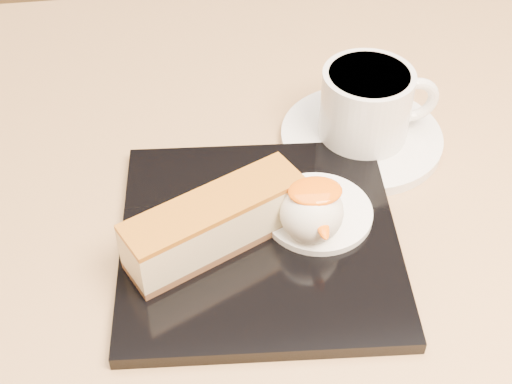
{
  "coord_description": "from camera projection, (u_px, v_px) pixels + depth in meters",
  "views": [
    {
      "loc": [
        -0.05,
        -0.4,
        1.15
      ],
      "look_at": [
        0.0,
        -0.0,
        0.76
      ],
      "focal_mm": 50.0,
      "sensor_mm": 36.0,
      "label": 1
    }
  ],
  "objects": [
    {
      "name": "ice_cream_scoop",
      "position": [
        311.0,
        212.0,
        0.55
      ],
      "size": [
        0.05,
        0.05,
        0.05
      ],
      "primitive_type": "sphere",
      "color": "white",
      "rests_on": "cream_smear"
    },
    {
      "name": "mint_sprig",
      "position": [
        277.0,
        191.0,
        0.59
      ],
      "size": [
        0.03,
        0.02,
        0.0
      ],
      "color": "green",
      "rests_on": "cream_smear"
    },
    {
      "name": "saucer",
      "position": [
        361.0,
        137.0,
        0.67
      ],
      "size": [
        0.15,
        0.15,
        0.01
      ],
      "primitive_type": "cylinder",
      "color": "white",
      "rests_on": "table"
    },
    {
      "name": "dessert_plate",
      "position": [
        259.0,
        239.0,
        0.57
      ],
      "size": [
        0.24,
        0.24,
        0.01
      ],
      "primitive_type": "cube",
      "rotation": [
        0.0,
        0.0,
        -0.08
      ],
      "color": "black",
      "rests_on": "table"
    },
    {
      "name": "table",
      "position": [
        253.0,
        334.0,
        0.7
      ],
      "size": [
        0.8,
        0.8,
        0.72
      ],
      "color": "black",
      "rests_on": "ground"
    },
    {
      "name": "cheesecake",
      "position": [
        215.0,
        223.0,
        0.54
      ],
      "size": [
        0.15,
        0.1,
        0.05
      ],
      "rotation": [
        0.0,
        0.0,
        0.46
      ],
      "color": "brown",
      "rests_on": "dessert_plate"
    },
    {
      "name": "cream_smear",
      "position": [
        317.0,
        212.0,
        0.58
      ],
      "size": [
        0.09,
        0.09,
        0.01
      ],
      "primitive_type": "cylinder",
      "color": "white",
      "rests_on": "dessert_plate"
    },
    {
      "name": "coffee_cup",
      "position": [
        368.0,
        103.0,
        0.64
      ],
      "size": [
        0.11,
        0.08,
        0.07
      ],
      "rotation": [
        0.0,
        0.0,
        0.01
      ],
      "color": "white",
      "rests_on": "saucer"
    },
    {
      "name": "mango_sauce",
      "position": [
        315.0,
        191.0,
        0.54
      ],
      "size": [
        0.04,
        0.03,
        0.01
      ],
      "primitive_type": "ellipsoid",
      "color": "#FF6608",
      "rests_on": "ice_cream_scoop"
    }
  ]
}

